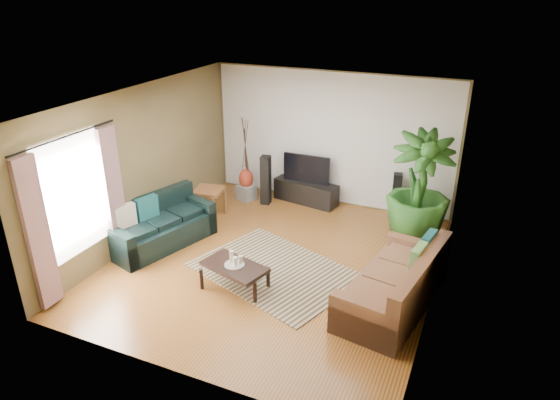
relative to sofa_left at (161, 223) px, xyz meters
The scene contains 28 objects.
floor 2.12m from the sofa_left, ahead, with size 5.50×5.50×0.00m, color brown.
ceiling 3.08m from the sofa_left, ahead, with size 5.50×5.50×0.00m, color white.
wall_back 3.74m from the sofa_left, 55.13° to the left, with size 5.00×5.00×0.00m, color brown.
wall_front 3.40m from the sofa_left, 50.70° to the right, with size 5.00×5.00×0.00m, color brown.
wall_left 1.04m from the sofa_left, 152.80° to the left, with size 5.50×5.50×0.00m, color brown.
wall_right 4.67m from the sofa_left, ahead, with size 5.50×5.50×0.00m, color brown.
backwall_panel 3.73m from the sofa_left, 55.04° to the left, with size 4.90×4.90×0.00m, color white.
window_pane 1.74m from the sofa_left, 106.56° to the right, with size 1.80×1.80×0.00m, color white.
curtain_near 2.28m from the sofa_left, 99.60° to the right, with size 0.08×0.35×2.20m, color gray.
curtain_far 1.03m from the sofa_left, 119.79° to the right, with size 0.08×0.35×2.20m, color gray.
curtain_rod 2.36m from the sofa_left, 104.63° to the right, with size 0.03×0.03×1.90m, color black.
sofa_left is the anchor object (origin of this frame).
sofa_right 4.07m from the sofa_left, ahead, with size 2.11×0.95×0.85m, color brown.
area_rug 2.21m from the sofa_left, ahead, with size 2.47×1.75×0.01m, color #9F885D.
coffee_table 1.95m from the sofa_left, 20.63° to the right, with size 0.97×0.53×0.40m, color black.
candle_tray 1.94m from the sofa_left, 20.63° to the right, with size 0.30×0.30×0.01m, color #9A9A94.
candle_tall 1.87m from the sofa_left, 20.41° to the right, with size 0.06×0.06×0.19m, color beige.
candle_mid 1.99m from the sofa_left, 21.30° to the right, with size 0.06×0.06×0.15m, color white.
candle_short 1.98m from the sofa_left, 18.29° to the right, with size 0.06×0.06×0.12m, color beige.
tv_stand 3.19m from the sofa_left, 58.68° to the left, with size 1.35×0.40×0.45m, color black.
television 3.20m from the sofa_left, 58.68° to the left, with size 0.99×0.05×0.58m, color black.
speaker_left 2.50m from the sofa_left, 68.49° to the left, with size 0.19×0.21×1.03m, color black.
speaker_right 4.44m from the sofa_left, 37.78° to the left, with size 0.16×0.18×0.91m, color black.
potted_plant 4.51m from the sofa_left, 26.52° to the left, with size 1.10×1.10×1.96m, color #23531B.
plant_pot 4.49m from the sofa_left, 26.52° to the left, with size 0.36×0.36×0.28m, color black.
pedestal 2.40m from the sofa_left, 78.96° to the left, with size 0.33×0.33×0.33m, color gray.
vase 2.39m from the sofa_left, 78.96° to the left, with size 0.30×0.30×0.42m, color maroon.
side_table 1.36m from the sofa_left, 83.47° to the left, with size 0.53×0.53×0.56m, color brown.
Camera 1 is at (2.91, -6.47, 4.28)m, focal length 32.00 mm.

